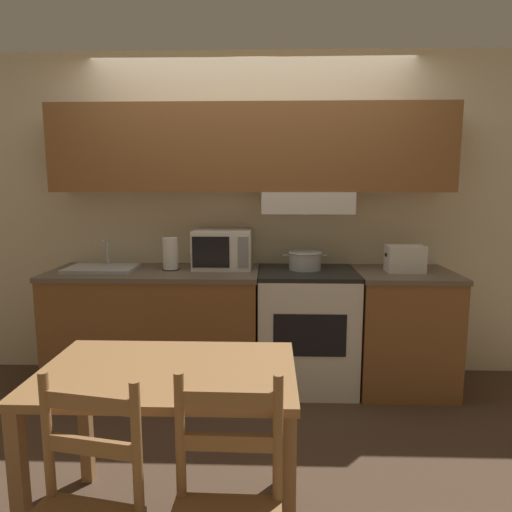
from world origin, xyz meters
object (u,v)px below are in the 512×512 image
Objects in this scene: paper_towel_roll at (170,254)px; dining_table at (169,393)px; cooking_pot at (305,260)px; sink_basin at (102,268)px; toaster at (405,259)px; stove_range at (306,329)px; microwave at (223,249)px.

paper_towel_roll reaches higher than dining_table.
sink_basin is (-1.53, -0.07, -0.06)m from cooking_pot.
toaster is 0.56× the size of sink_basin.
sink_basin is (-1.55, -0.01, 0.46)m from stove_range.
dining_table is (-0.71, -1.51, 0.19)m from stove_range.
paper_towel_roll is at bearing -164.97° from microwave.
paper_towel_roll is 0.22× the size of dining_table.
toaster is 0.26× the size of dining_table.
dining_table is at bearing -133.81° from toaster.
sink_basin is 1.74m from dining_table.
toaster is (0.73, -0.08, 0.03)m from cooking_pot.
paper_towel_roll is at bearing 101.63° from dining_table.
toaster reaches higher than stove_range.
dining_table is (-0.07, -1.62, -0.40)m from microwave.
microwave is 1.36m from toaster.
cooking_pot reaches higher than stove_range.
stove_range is at bearing -10.07° from microwave.
dining_table is (-0.70, -1.56, -0.33)m from cooking_pot.
microwave is at bearing 15.03° from paper_towel_roll.
stove_range is 0.88m from microwave.
sink_basin reaches higher than stove_range.
microwave is 0.92m from sink_basin.
cooking_pot is 0.64m from microwave.
microwave is (-0.64, 0.11, 0.59)m from stove_range.
stove_range is 2.69× the size of cooking_pot.
stove_range is 3.18× the size of toaster.
toaster is at bearing -5.96° from cooking_pot.
cooking_pot is at bearing 2.56° from paper_towel_roll.
sink_basin is at bearing 119.06° from dining_table.
cooking_pot is (-0.01, 0.06, 0.52)m from stove_range.
stove_range is at bearing 0.35° from sink_basin.
stove_range reaches higher than dining_table.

